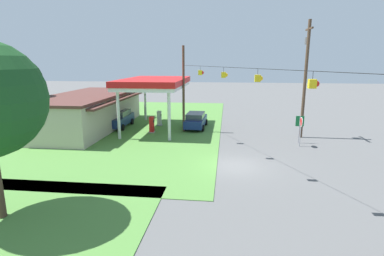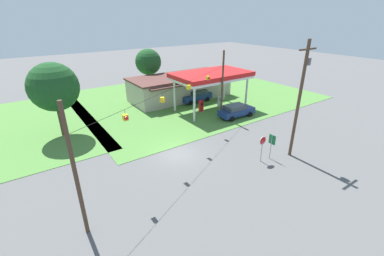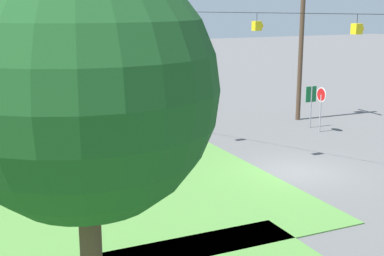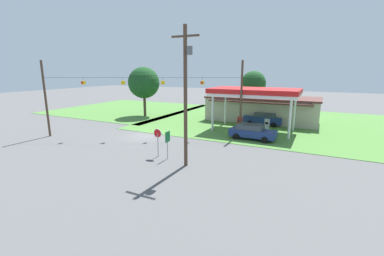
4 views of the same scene
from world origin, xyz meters
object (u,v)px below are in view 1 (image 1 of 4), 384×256
object	(u,v)px
car_at_pumps_rear	(119,119)
tree_behind_station	(19,80)
gas_station_store	(88,111)
car_at_pumps_front	(196,120)
fuel_pump_far	(159,119)
fuel_pump_near	(152,125)
stop_sign_roadside	(301,125)
gas_station_canopy	(155,84)
route_sign	(300,124)
utility_pole_main	(306,74)

from	to	relation	value
car_at_pumps_rear	tree_behind_station	size ratio (longest dim) A/B	0.69
gas_station_store	car_at_pumps_front	world-z (taller)	gas_station_store
gas_station_store	fuel_pump_far	xyz separation A→B (m)	(2.15, -7.17, -1.04)
fuel_pump_near	stop_sign_roadside	distance (m)	13.97
gas_station_canopy	fuel_pump_near	size ratio (longest dim) A/B	6.32
gas_station_canopy	stop_sign_roadside	world-z (taller)	gas_station_canopy
gas_station_store	tree_behind_station	bearing A→B (deg)	117.23
car_at_pumps_front	car_at_pumps_rear	distance (m)	8.31
route_sign	utility_pole_main	world-z (taller)	utility_pole_main
route_sign	tree_behind_station	bearing A→B (deg)	88.45
tree_behind_station	car_at_pumps_rear	bearing A→B (deg)	-66.36
fuel_pump_near	fuel_pump_far	xyz separation A→B (m)	(3.38, 0.00, 0.00)
stop_sign_roadside	utility_pole_main	size ratio (longest dim) A/B	0.24
car_at_pumps_front	route_sign	world-z (taller)	route_sign
fuel_pump_near	utility_pole_main	distance (m)	15.23
gas_station_canopy	gas_station_store	size ratio (longest dim) A/B	0.65
fuel_pump_far	tree_behind_station	world-z (taller)	tree_behind_station
car_at_pumps_front	utility_pole_main	distance (m)	11.68
utility_pole_main	fuel_pump_far	bearing A→B (deg)	76.35
gas_station_canopy	car_at_pumps_front	xyz separation A→B (m)	(0.90, -4.15, -3.88)
fuel_pump_far	car_at_pumps_rear	distance (m)	4.34
gas_station_store	stop_sign_roadside	size ratio (longest dim) A/B	6.36
gas_station_store	car_at_pumps_rear	distance (m)	3.27
gas_station_canopy	utility_pole_main	xyz separation A→B (m)	(-1.79, -14.35, 1.12)
car_at_pumps_rear	gas_station_store	bearing A→B (deg)	-73.39
stop_sign_roadside	utility_pole_main	bearing A→B (deg)	165.70
car_at_pumps_rear	route_sign	size ratio (longest dim) A/B	2.13
gas_station_store	tree_behind_station	distance (m)	6.90
car_at_pumps_front	stop_sign_roadside	xyz separation A→B (m)	(-5.91, -9.39, 0.93)
gas_station_store	fuel_pump_near	xyz separation A→B (m)	(-1.23, -7.17, -1.04)
gas_station_store	route_sign	xyz separation A→B (m)	(-3.46, -20.86, -0.11)
gas_station_store	route_sign	size ratio (longest dim) A/B	6.62
car_at_pumps_rear	tree_behind_station	world-z (taller)	tree_behind_station
fuel_pump_far	route_sign	world-z (taller)	route_sign
fuel_pump_near	tree_behind_station	distance (m)	13.36
gas_station_store	fuel_pump_far	size ratio (longest dim) A/B	9.68
car_at_pumps_rear	car_at_pumps_front	bearing A→B (deg)	92.91
fuel_pump_near	stop_sign_roadside	size ratio (longest dim) A/B	0.66
car_at_pumps_rear	stop_sign_roadside	xyz separation A→B (m)	(-5.46, -17.69, 0.87)
gas_station_canopy	car_at_pumps_front	distance (m)	5.75
fuel_pump_far	utility_pole_main	world-z (taller)	utility_pole_main
gas_station_store	fuel_pump_near	bearing A→B (deg)	-99.76
gas_station_canopy	route_sign	distance (m)	14.56
gas_station_store	stop_sign_roadside	xyz separation A→B (m)	(-4.55, -20.70, -0.01)
stop_sign_roadside	gas_station_canopy	bearing A→B (deg)	-110.31
tree_behind_station	car_at_pumps_front	bearing A→B (deg)	-76.14
car_at_pumps_front	stop_sign_roadside	world-z (taller)	stop_sign_roadside
car_at_pumps_rear	route_sign	xyz separation A→B (m)	(-4.37, -17.84, 0.77)
fuel_pump_far	gas_station_canopy	bearing A→B (deg)	179.95
tree_behind_station	fuel_pump_far	bearing A→B (deg)	-68.62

